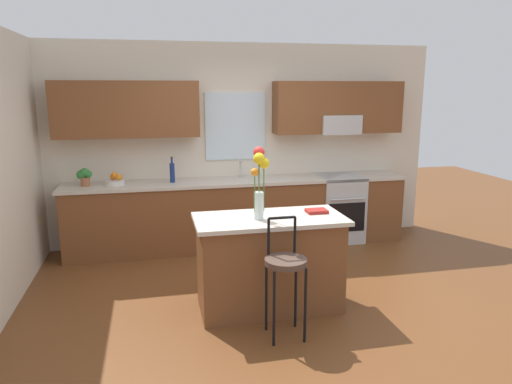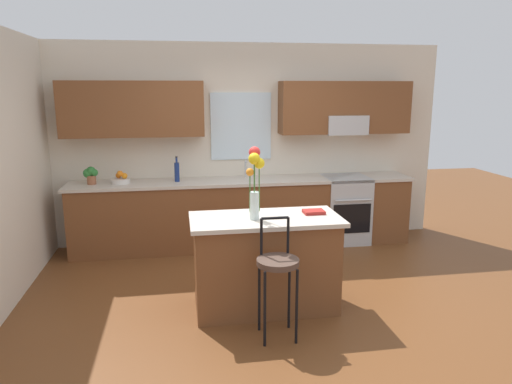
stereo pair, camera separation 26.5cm
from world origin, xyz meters
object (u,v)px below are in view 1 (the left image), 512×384
at_px(kitchen_island, 269,263).
at_px(bar_stool_near, 285,267).
at_px(oven_range, 338,208).
at_px(potted_plant_small, 84,176).
at_px(cookbook, 317,211).
at_px(bottle_olive_oil, 172,172).
at_px(fruit_bowl_oranges, 115,181).
at_px(flower_vase, 259,177).

xyz_separation_m(kitchen_island, bar_stool_near, (0.00, -0.56, 0.17)).
xyz_separation_m(oven_range, potted_plant_small, (-3.36, 0.03, 0.59)).
distance_m(bar_stool_near, cookbook, 0.84).
xyz_separation_m(bottle_olive_oil, potted_plant_small, (-1.07, 0.00, -0.01)).
xyz_separation_m(bar_stool_near, cookbook, (0.49, 0.61, 0.30)).
relative_size(oven_range, cookbook, 4.60).
relative_size(fruit_bowl_oranges, bottle_olive_oil, 0.73).
distance_m(kitchen_island, potted_plant_small, 2.74).
bearing_deg(bar_stool_near, fruit_bowl_oranges, 121.95).
relative_size(bar_stool_near, fruit_bowl_oranges, 4.34).
relative_size(cookbook, fruit_bowl_oranges, 0.83).
xyz_separation_m(flower_vase, fruit_bowl_oranges, (-1.42, 1.95, -0.35)).
bearing_deg(flower_vase, fruit_bowl_oranges, 126.10).
distance_m(cookbook, potted_plant_small, 3.01).
bearing_deg(potted_plant_small, fruit_bowl_oranges, 0.26).
distance_m(oven_range, kitchen_island, 2.38).
xyz_separation_m(kitchen_island, flower_vase, (-0.11, -0.05, 0.86)).
height_order(flower_vase, potted_plant_small, flower_vase).
relative_size(bar_stool_near, bottle_olive_oil, 3.16).
distance_m(flower_vase, bottle_olive_oil, 2.08).
relative_size(kitchen_island, cookbook, 7.12).
xyz_separation_m(bar_stool_near, potted_plant_small, (-1.89, 2.45, 0.41)).
bearing_deg(potted_plant_small, kitchen_island, -45.07).
bearing_deg(bar_stool_near, kitchen_island, 90.00).
height_order(kitchen_island, potted_plant_small, potted_plant_small).
relative_size(oven_range, bottle_olive_oil, 2.79).
distance_m(cookbook, bottle_olive_oil, 2.25).
bearing_deg(bottle_olive_oil, oven_range, -0.62).
distance_m(kitchen_island, fruit_bowl_oranges, 2.49).
height_order(flower_vase, fruit_bowl_oranges, flower_vase).
height_order(flower_vase, bottle_olive_oil, flower_vase).
distance_m(fruit_bowl_oranges, bottle_olive_oil, 0.72).
bearing_deg(flower_vase, cookbook, 10.08).
bearing_deg(oven_range, potted_plant_small, 179.55).
bearing_deg(bar_stool_near, flower_vase, 102.35).
bearing_deg(potted_plant_small, oven_range, -0.45).
bearing_deg(kitchen_island, fruit_bowl_oranges, 128.88).
bearing_deg(fruit_bowl_oranges, bar_stool_near, -58.05).
bearing_deg(bottle_olive_oil, fruit_bowl_oranges, 179.73).
xyz_separation_m(oven_range, flower_vase, (-1.58, -1.92, 0.86)).
height_order(kitchen_island, flower_vase, flower_vase).
height_order(bar_stool_near, cookbook, bar_stool_near).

